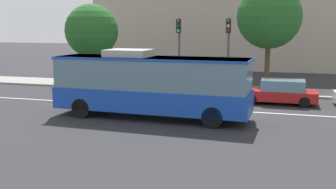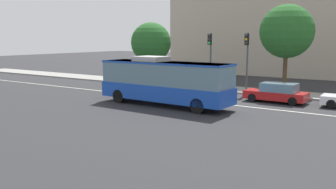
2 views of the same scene
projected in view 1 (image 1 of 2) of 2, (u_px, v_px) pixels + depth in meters
The scene contains 9 objects.
ground_plane at pixel (209, 110), 22.27m from camera, with size 160.00×160.00×0.00m, color #28282B.
sidewalk_kerb at pixel (226, 90), 28.97m from camera, with size 80.00×3.53×0.14m, color gray.
lane_centre_line at pixel (209, 110), 22.27m from camera, with size 76.00×0.16×0.01m, color silver.
transit_bus at pixel (151, 83), 20.04m from camera, with size 10.08×2.85×3.46m.
sedan_red at pixel (280, 92), 23.89m from camera, with size 4.52×1.86×1.46m.
traffic_light_near_corner at pixel (228, 42), 26.97m from camera, with size 0.33×0.62×5.20m.
traffic_light_mid_block at pixel (179, 42), 27.90m from camera, with size 0.35×0.62×5.20m.
street_tree_kerbside_left at pixel (269, 17), 28.42m from camera, with size 4.63×4.63×7.64m.
street_tree_kerbside_centre at pixel (92, 31), 30.34m from camera, with size 4.07×4.07×6.34m.
Camera 1 is at (3.89, -21.58, 4.59)m, focal length 42.46 mm.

